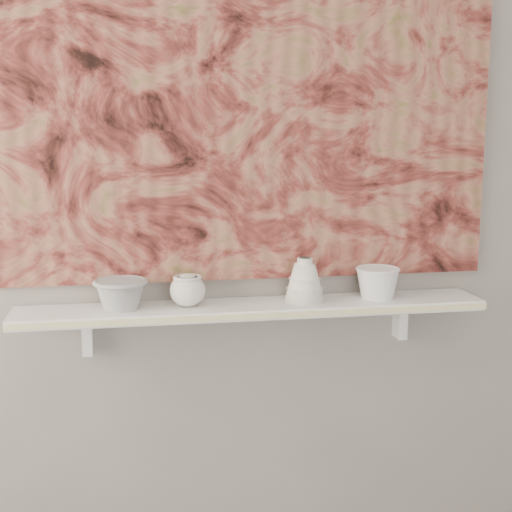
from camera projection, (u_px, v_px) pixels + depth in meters
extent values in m
plane|color=gray|center=(248.00, 160.00, 2.14)|extent=(3.60, 0.00, 3.60)
cube|color=white|center=(253.00, 308.00, 2.13)|extent=(1.40, 0.18, 0.03)
cube|color=beige|center=(259.00, 316.00, 2.04)|extent=(1.40, 0.01, 0.02)
cube|color=white|center=(87.00, 334.00, 2.12)|extent=(0.03, 0.06, 0.12)
cube|color=white|center=(400.00, 319.00, 2.29)|extent=(0.03, 0.06, 0.12)
cube|color=maroon|center=(248.00, 95.00, 2.09)|extent=(1.50, 0.02, 1.10)
cube|color=black|center=(392.00, 198.00, 2.21)|extent=(0.09, 0.00, 0.08)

